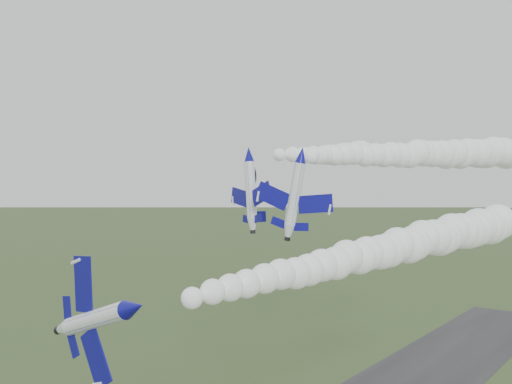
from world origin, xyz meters
The scene contains 6 objects.
jet_lead centered at (13.67, -11.74, 33.06)m, with size 4.51×12.75×10.03m.
smoke_trail_jet_lead centered at (17.68, 25.17, 34.43)m, with size 5.72×68.64×5.72m, color white, non-canonical shape.
jet_pair_left centered at (-2.01, 21.94, 46.18)m, with size 9.94×11.51×2.97m.
smoke_trail_jet_pair_left centered at (8.39, 53.97, 47.19)m, with size 5.95×62.71×5.95m, color white, non-canonical shape.
jet_pair_right centered at (7.28, 20.88, 45.78)m, with size 9.98×11.67×3.28m.
smoke_trail_jet_pair_right centered at (-4.49, 53.57, 47.61)m, with size 4.77×63.54×4.77m, color white, non-canonical shape.
Camera 1 is at (46.01, -39.33, 42.18)m, focal length 40.00 mm.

